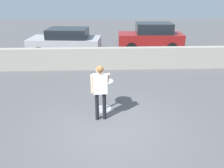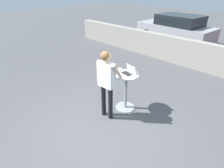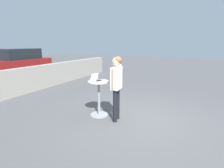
% 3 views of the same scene
% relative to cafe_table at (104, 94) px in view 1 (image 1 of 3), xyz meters
% --- Properties ---
extents(ground_plane, '(50.00, 50.00, 0.00)m').
position_rel_cafe_table_xyz_m(ground_plane, '(0.21, -1.08, -0.57)').
color(ground_plane, '#4C4C4F').
extents(pavement_kerb, '(13.99, 0.35, 1.07)m').
position_rel_cafe_table_xyz_m(pavement_kerb, '(0.21, 4.01, -0.03)').
color(pavement_kerb, gray).
rests_on(pavement_kerb, ground_plane).
extents(cafe_table, '(0.61, 0.61, 1.01)m').
position_rel_cafe_table_xyz_m(cafe_table, '(0.00, 0.00, 0.00)').
color(cafe_table, gray).
rests_on(cafe_table, ground_plane).
extents(laptop, '(0.36, 0.33, 0.21)m').
position_rel_cafe_table_xyz_m(laptop, '(0.01, 0.05, 0.49)').
color(laptop, silver).
rests_on(laptop, cafe_table).
extents(coffee_mug, '(0.12, 0.09, 0.08)m').
position_rel_cafe_table_xyz_m(coffee_mug, '(-0.23, -0.00, 0.49)').
color(coffee_mug, white).
rests_on(coffee_mug, cafe_table).
extents(standing_person, '(0.55, 0.41, 1.73)m').
position_rel_cafe_table_xyz_m(standing_person, '(-0.09, -0.59, 0.53)').
color(standing_person, black).
rests_on(standing_person, ground_plane).
extents(parked_car_near_street, '(4.39, 2.31, 1.53)m').
position_rel_cafe_table_xyz_m(parked_car_near_street, '(-2.25, 6.95, 0.21)').
color(parked_car_near_street, '#9E9EA3').
rests_on(parked_car_near_street, ground_plane).
extents(parked_car_further_down, '(4.07, 1.90, 1.75)m').
position_rel_cafe_table_xyz_m(parked_car_further_down, '(3.06, 7.45, 0.31)').
color(parked_car_further_down, maroon).
rests_on(parked_car_further_down, ground_plane).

